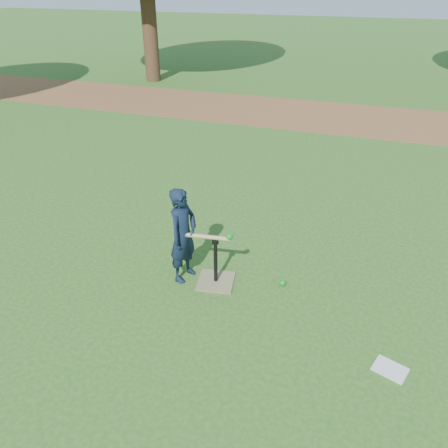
% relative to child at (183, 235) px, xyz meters
% --- Properties ---
extents(ground, '(80.00, 80.00, 0.00)m').
position_rel_child_xyz_m(ground, '(0.28, 0.20, -0.60)').
color(ground, '#285116').
rests_on(ground, ground).
extents(dirt_strip, '(24.00, 3.00, 0.01)m').
position_rel_child_xyz_m(dirt_strip, '(0.28, 7.70, -0.59)').
color(dirt_strip, brown).
rests_on(dirt_strip, ground).
extents(child, '(0.36, 0.48, 1.19)m').
position_rel_child_xyz_m(child, '(0.00, 0.00, 0.00)').
color(child, black).
rests_on(child, ground).
extents(wiffle_ball_ground, '(0.08, 0.08, 0.08)m').
position_rel_child_xyz_m(wiffle_ball_ground, '(1.18, 0.22, -0.56)').
color(wiffle_ball_ground, '#0C8A1E').
rests_on(wiffle_ball_ground, ground).
extents(clipboard, '(0.36, 0.31, 0.01)m').
position_rel_child_xyz_m(clipboard, '(2.42, -0.71, -0.59)').
color(clipboard, silver).
rests_on(clipboard, ground).
extents(batting_tee, '(0.50, 0.50, 0.61)m').
position_rel_child_xyz_m(batting_tee, '(0.40, 0.02, -0.49)').
color(batting_tee, olive).
rests_on(batting_tee, ground).
extents(swing_action, '(0.66, 0.14, 0.12)m').
position_rel_child_xyz_m(swing_action, '(0.30, 0.00, 0.05)').
color(swing_action, tan).
rests_on(swing_action, ground).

